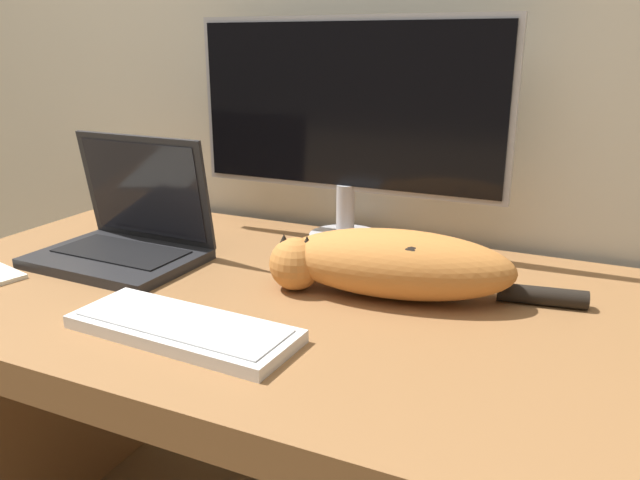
# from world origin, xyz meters

# --- Properties ---
(desk) EXTENTS (1.41, 0.79, 0.74)m
(desk) POSITION_xyz_m (0.00, 0.40, 0.58)
(desk) COLOR olive
(desk) RESTS_ON ground_plane
(monitor) EXTENTS (0.69, 0.16, 0.48)m
(monitor) POSITION_xyz_m (0.02, 0.71, 1.02)
(monitor) COLOR #B2B2B7
(monitor) RESTS_ON desk
(laptop) EXTENTS (0.33, 0.24, 0.25)m
(laptop) POSITION_xyz_m (-0.34, 0.41, 0.79)
(laptop) COLOR #232326
(laptop) RESTS_ON desk
(external_keyboard) EXTENTS (0.37, 0.15, 0.02)m
(external_keyboard) POSITION_xyz_m (-0.03, 0.17, 0.76)
(external_keyboard) COLOR white
(external_keyboard) RESTS_ON desk
(cat) EXTENTS (0.54, 0.22, 0.12)m
(cat) POSITION_xyz_m (0.21, 0.46, 0.81)
(cat) COLOR #C67A38
(cat) RESTS_ON desk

